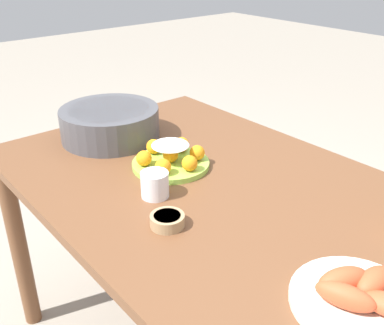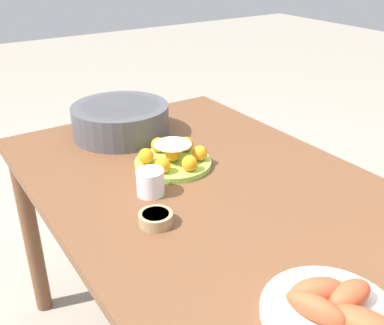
{
  "view_description": "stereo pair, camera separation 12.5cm",
  "coord_description": "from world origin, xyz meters",
  "views": [
    {
      "loc": [
        -0.78,
        0.73,
        1.32
      ],
      "look_at": [
        0.08,
        0.01,
        0.76
      ],
      "focal_mm": 42.0,
      "sensor_mm": 36.0,
      "label": 1
    },
    {
      "loc": [
        -0.86,
        0.63,
        1.32
      ],
      "look_at": [
        0.08,
        0.01,
        0.76
      ],
      "focal_mm": 42.0,
      "sensor_mm": 36.0,
      "label": 2
    }
  ],
  "objects": [
    {
      "name": "cake_plate",
      "position": [
        0.16,
        0.03,
        0.75
      ],
      "size": [
        0.23,
        0.23,
        0.08
      ],
      "color": "#99CC4C",
      "rests_on": "dining_table"
    },
    {
      "name": "seafood_platter",
      "position": [
        -0.5,
        0.1,
        0.74
      ],
      "size": [
        0.25,
        0.25,
        0.06
      ],
      "color": "silver",
      "rests_on": "dining_table"
    },
    {
      "name": "serving_bowl",
      "position": [
        0.46,
        0.05,
        0.78
      ],
      "size": [
        0.32,
        0.32,
        0.1
      ],
      "color": "#4C4C51",
      "rests_on": "dining_table"
    },
    {
      "name": "cup_far",
      "position": [
        0.05,
        0.16,
        0.76
      ],
      "size": [
        0.07,
        0.07,
        0.07
      ],
      "color": "white",
      "rests_on": "dining_table"
    },
    {
      "name": "dining_table",
      "position": [
        0.0,
        0.0,
        0.62
      ],
      "size": [
        1.31,
        0.85,
        0.72
      ],
      "color": "brown",
      "rests_on": "ground_plane"
    },
    {
      "name": "sauce_bowl",
      "position": [
        -0.07,
        0.22,
        0.74
      ],
      "size": [
        0.08,
        0.08,
        0.03
      ],
      "color": "tan",
      "rests_on": "dining_table"
    }
  ]
}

